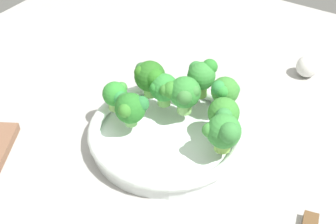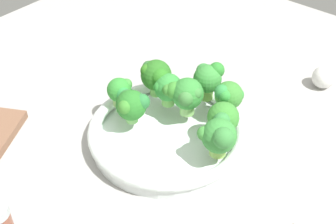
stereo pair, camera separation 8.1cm
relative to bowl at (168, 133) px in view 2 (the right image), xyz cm
name	(u,v)px [view 2 (the right image)]	position (x,y,z in cm)	size (l,w,h in cm)	color
ground_plane	(173,150)	(1.34, -0.21, -3.20)	(130.00, 130.00, 2.50)	#ACAAA6
bowl	(168,133)	(0.00, 0.00, 0.00)	(28.33, 28.33, 3.82)	white
broccoli_floret_0	(186,95)	(0.40, 4.58, 6.16)	(6.47, 5.97, 7.23)	#91D070
broccoli_floret_1	(228,96)	(6.06, 9.43, 5.80)	(5.12, 5.40, 6.56)	#94CE69
broccoli_floret_2	(168,88)	(-3.84, 4.46, 5.60)	(5.20, 5.32, 6.38)	#7ABC5B
broccoli_floret_3	(131,104)	(-5.73, -3.09, 5.49)	(6.10, 5.86, 6.27)	#76BE5F
broccoli_floret_4	(120,91)	(-10.43, -1.08, 5.00)	(5.13, 4.77, 5.53)	#8EC665
broccoli_floret_5	(223,119)	(8.64, 4.03, 5.45)	(5.48, 6.28, 6.21)	#96D668
broccoli_floret_6	(156,75)	(-7.49, 5.42, 6.27)	(6.30, 5.83, 7.26)	#77BD59
broccoli_floret_7	(209,77)	(0.45, 11.09, 6.42)	(5.86, 5.81, 7.41)	#7FB84E
broccoli_floret_8	(219,137)	(10.95, -0.55, 5.85)	(6.42, 5.77, 7.00)	#92CA58
garlic_bulb	(323,77)	(13.84, 33.45, 0.38)	(4.65, 4.65, 4.65)	silver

